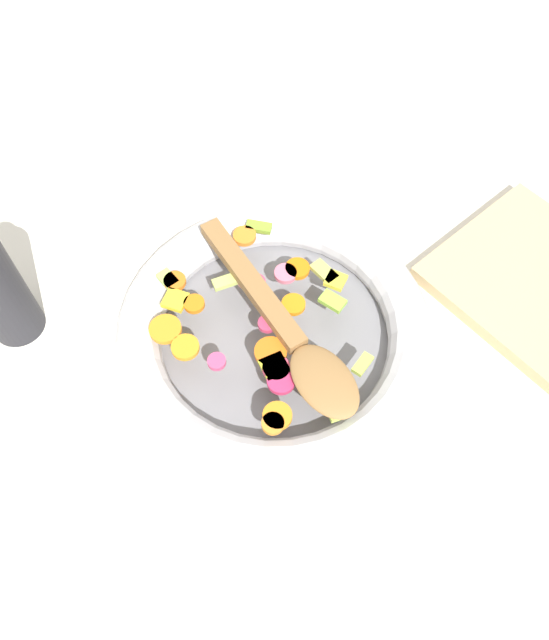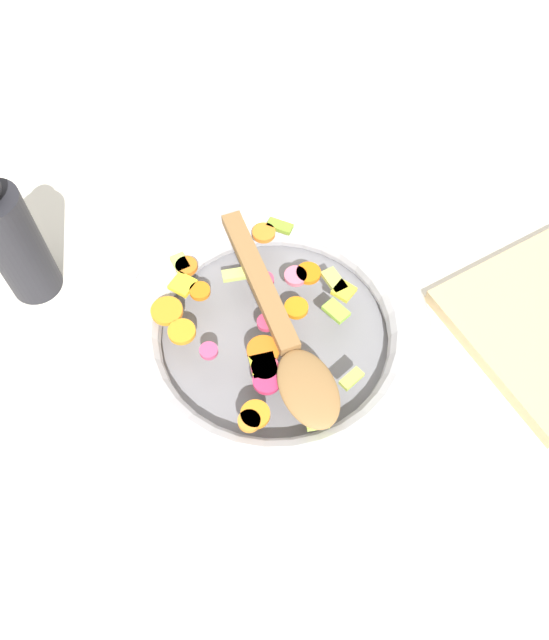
# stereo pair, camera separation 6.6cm
# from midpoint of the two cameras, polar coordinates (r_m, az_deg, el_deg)

# --- Properties ---
(ground_plane) EXTENTS (4.00, 4.00, 0.00)m
(ground_plane) POSITION_cam_midpoint_polar(r_m,az_deg,el_deg) (0.71, -2.68, -2.30)
(ground_plane) COLOR silver
(skillet) EXTENTS (0.35, 0.35, 0.05)m
(skillet) POSITION_cam_midpoint_polar(r_m,az_deg,el_deg) (0.69, -2.75, -1.42)
(skillet) COLOR slate
(skillet) RESTS_ON ground_plane
(chopped_vegetables) EXTENTS (0.22, 0.26, 0.01)m
(chopped_vegetables) POSITION_cam_midpoint_polar(r_m,az_deg,el_deg) (0.66, -4.68, -0.36)
(chopped_vegetables) COLOR orange
(chopped_vegetables) RESTS_ON skillet
(wooden_spoon) EXTENTS (0.08, 0.28, 0.01)m
(wooden_spoon) POSITION_cam_midpoint_polar(r_m,az_deg,el_deg) (0.64, -1.56, -1.56)
(wooden_spoon) COLOR olive
(wooden_spoon) RESTS_ON chopped_vegetables
(cutting_board) EXTENTS (0.21, 0.21, 0.02)m
(cutting_board) POSITION_cam_midpoint_polar(r_m,az_deg,el_deg) (0.79, 20.55, 3.20)
(cutting_board) COLOR tan
(cutting_board) RESTS_ON ground_plane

